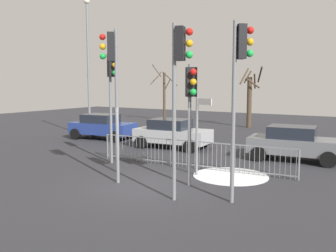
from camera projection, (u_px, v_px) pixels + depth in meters
The scene contains 15 objects.
ground_plane at pixel (148, 185), 11.84m from camera, with size 60.00×60.00×0.00m, color #2D2D33.
traffic_light_mid_right at pixel (179, 72), 9.90m from camera, with size 0.56×0.37×4.87m.
traffic_light_mid_left at pixel (112, 72), 11.71m from camera, with size 0.48×0.46×4.97m.
traffic_light_rear_right at pixel (239, 71), 9.75m from camera, with size 0.48×0.46×4.90m.
traffic_light_rear_left at pixel (112, 82), 14.68m from camera, with size 0.54×0.39×4.53m.
traffic_light_foreground_right at pixel (191, 98), 11.33m from camera, with size 0.46×0.47×3.86m.
direction_sign_post at pixel (198, 129), 12.89m from camera, with size 0.74×0.34×3.00m.
pedestrian_guard_railing at pixel (191, 154), 14.23m from camera, with size 8.06×0.63×1.07m.
car_silver_far at pixel (172, 133), 18.66m from camera, with size 3.93×2.19×1.47m.
car_grey_trailing at pixel (294, 143), 15.58m from camera, with size 3.96×2.27×1.47m.
car_blue_mid at pixel (102, 126), 21.72m from camera, with size 3.98×2.32×1.47m.
street_lamp at pixel (88, 56), 21.79m from camera, with size 0.36×0.36×8.24m.
bare_tree_left at pixel (164, 93), 32.06m from camera, with size 2.14×1.89×4.94m.
bare_tree_right at pixel (250, 98), 27.23m from camera, with size 1.73×1.87×4.51m.
snow_patch_kerb at pixel (231, 176), 13.01m from camera, with size 2.65×2.65×0.01m, color white.
Camera 1 is at (6.67, -9.44, 3.26)m, focal length 39.28 mm.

